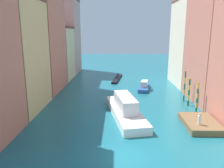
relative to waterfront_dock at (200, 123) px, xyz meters
The scene contains 15 objects.
ground_plane 19.89m from the waterfront_dock, 118.48° to the left, with size 154.00×154.00×0.00m, color #196070.
building_left_1 26.37m from the waterfront_dock, 167.03° to the left, with size 6.85×10.37×16.24m.
building_left_2 31.16m from the waterfront_dock, 145.20° to the left, with size 6.85×11.93×18.19m.
building_left_3 37.89m from the waterfront_dock, 131.02° to the left, with size 6.85×9.79×12.54m.
building_left_4 46.38m from the waterfront_dock, 122.79° to the left, with size 6.85×9.92×20.15m.
building_right_2 15.45m from the waterfront_dock, 62.63° to the left, with size 6.85×11.70×19.71m.
building_right_3 24.89m from the waterfront_dock, 76.13° to the left, with size 6.85×12.17×17.93m.
waterfront_dock is the anchor object (origin of this frame).
person_on_dock 1.73m from the waterfront_dock, 116.04° to the right, with size 0.36×0.36×1.39m.
mooring_pole_0 5.40m from the waterfront_dock, 76.50° to the left, with size 0.27×0.27×4.44m.
mooring_pole_1 8.25m from the waterfront_dock, 83.08° to the left, with size 0.32×0.32×4.43m.
mooring_pole_2 10.46m from the waterfront_dock, 84.86° to the left, with size 0.26×0.26×5.22m.
vaporetto_white 9.58m from the waterfront_dock, 160.53° to the left, with size 5.68×13.27×2.84m.
gondola_black 29.32m from the waterfront_dock, 110.28° to the left, with size 2.61×10.56×0.40m.
motorboat_0 18.39m from the waterfront_dock, 104.89° to the left, with size 3.06×6.62×1.78m.
Camera 1 is at (-0.62, -18.60, 11.14)m, focal length 35.85 mm.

